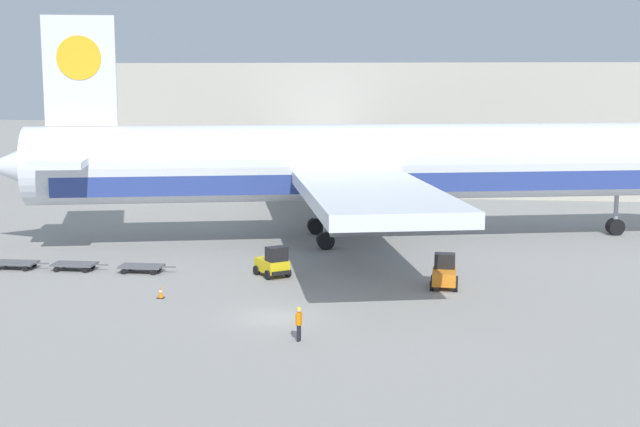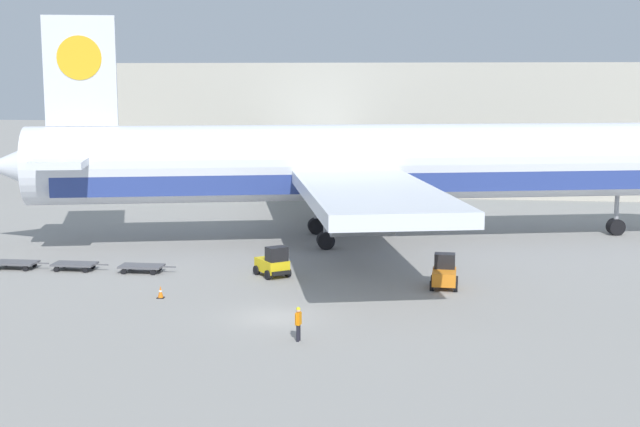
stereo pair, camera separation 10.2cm
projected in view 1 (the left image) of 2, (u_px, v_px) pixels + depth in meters
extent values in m
plane|color=gray|center=(275.00, 317.00, 47.19)|extent=(400.00, 400.00, 0.00)
cube|color=#BCB7A8|center=(532.00, 127.00, 99.28)|extent=(90.00, 18.00, 14.00)
cube|color=slate|center=(540.00, 163.00, 90.84)|extent=(88.20, 0.20, 4.90)
cylinder|color=silver|center=(374.00, 162.00, 68.47)|extent=(51.87, 18.09, 5.80)
cube|color=#2D428E|center=(374.00, 179.00, 68.67)|extent=(47.81, 16.98, 1.45)
cone|color=silver|center=(26.00, 166.00, 65.43)|extent=(7.51, 6.88, 5.51)
cube|color=silver|center=(80.00, 71.00, 64.86)|extent=(5.15, 1.67, 8.00)
cylinder|color=yellow|center=(79.00, 58.00, 64.71)|extent=(3.24, 1.30, 3.20)
cube|color=silver|center=(69.00, 158.00, 65.70)|extent=(6.61, 13.48, 0.50)
cube|color=silver|center=(341.00, 172.00, 68.27)|extent=(19.27, 48.52, 0.90)
cylinder|color=#9EA0A5|center=(362.00, 215.00, 58.66)|extent=(4.75, 3.72, 2.80)
cylinder|color=#9EA0A5|center=(324.00, 180.00, 78.44)|extent=(4.75, 3.72, 2.80)
cylinder|color=#9EA0A5|center=(616.00, 202.00, 71.30)|extent=(0.36, 0.36, 4.00)
cylinder|color=black|center=(615.00, 227.00, 71.61)|extent=(1.48, 1.19, 1.30)
cylinder|color=#9EA0A5|center=(326.00, 214.00, 65.37)|extent=(0.36, 0.36, 4.00)
cylinder|color=black|center=(326.00, 240.00, 65.68)|extent=(1.48, 1.19, 1.30)
cylinder|color=#9EA0A5|center=(316.00, 202.00, 71.65)|extent=(0.36, 0.36, 4.00)
cylinder|color=black|center=(316.00, 226.00, 71.96)|extent=(1.48, 1.19, 1.30)
cube|color=orange|center=(444.00, 277.00, 53.59)|extent=(1.49, 2.35, 0.80)
cube|color=black|center=(445.00, 261.00, 54.09)|extent=(1.27, 0.95, 0.90)
cube|color=black|center=(445.00, 277.00, 54.83)|extent=(1.27, 0.21, 0.24)
cylinder|color=black|center=(433.00, 280.00, 54.55)|extent=(0.26, 0.61, 0.60)
cylinder|color=black|center=(456.00, 281.00, 54.32)|extent=(0.26, 0.61, 0.60)
cylinder|color=black|center=(432.00, 286.00, 52.98)|extent=(0.26, 0.61, 0.60)
cylinder|color=black|center=(456.00, 287.00, 52.75)|extent=(0.26, 0.61, 0.60)
cube|color=yellow|center=(272.00, 265.00, 56.84)|extent=(2.51, 2.68, 0.80)
cube|color=black|center=(277.00, 254.00, 56.16)|extent=(1.53, 1.47, 0.90)
cube|color=black|center=(281.00, 273.00, 55.84)|extent=(1.10, 0.90, 0.24)
cylinder|color=black|center=(288.00, 273.00, 56.57)|extent=(0.56, 0.62, 0.60)
cylinder|color=black|center=(268.00, 275.00, 55.87)|extent=(0.56, 0.62, 0.60)
cylinder|color=black|center=(276.00, 268.00, 57.94)|extent=(0.56, 0.62, 0.60)
cylinder|color=black|center=(257.00, 270.00, 57.24)|extent=(0.56, 0.62, 0.60)
cube|color=#56565B|center=(15.00, 263.00, 58.96)|extent=(2.81, 1.51, 0.12)
cube|color=#56565B|center=(42.00, 263.00, 58.73)|extent=(0.90, 0.08, 0.08)
cylinder|color=black|center=(34.00, 265.00, 59.50)|extent=(0.36, 0.15, 0.36)
cylinder|color=black|center=(25.00, 269.00, 58.25)|extent=(0.36, 0.15, 0.36)
cylinder|color=black|center=(6.00, 264.00, 59.74)|extent=(0.36, 0.15, 0.36)
cube|color=#56565B|center=(74.00, 264.00, 58.53)|extent=(2.81, 1.51, 0.12)
cube|color=#56565B|center=(101.00, 265.00, 58.30)|extent=(0.90, 0.08, 0.08)
cylinder|color=black|center=(93.00, 266.00, 59.07)|extent=(0.36, 0.15, 0.36)
cylinder|color=black|center=(85.00, 270.00, 57.82)|extent=(0.36, 0.15, 0.36)
cylinder|color=black|center=(64.00, 265.00, 59.31)|extent=(0.36, 0.15, 0.36)
cylinder|color=black|center=(56.00, 269.00, 58.06)|extent=(0.36, 0.15, 0.36)
cube|color=#56565B|center=(141.00, 266.00, 57.87)|extent=(2.81, 1.51, 0.12)
cube|color=#56565B|center=(169.00, 267.00, 57.64)|extent=(0.90, 0.08, 0.08)
cylinder|color=black|center=(159.00, 268.00, 58.41)|extent=(0.36, 0.15, 0.36)
cylinder|color=black|center=(153.00, 272.00, 57.16)|extent=(0.36, 0.15, 0.36)
cylinder|color=black|center=(130.00, 267.00, 58.66)|extent=(0.36, 0.15, 0.36)
cylinder|color=black|center=(124.00, 272.00, 57.41)|extent=(0.36, 0.15, 0.36)
cylinder|color=black|center=(298.00, 333.00, 42.83)|extent=(0.14, 0.14, 0.81)
cylinder|color=black|center=(300.00, 332.00, 43.01)|extent=(0.14, 0.14, 0.81)
cube|color=orange|center=(299.00, 319.00, 42.81)|extent=(0.29, 0.40, 0.61)
cylinder|color=orange|center=(297.00, 319.00, 42.58)|extent=(0.09, 0.09, 0.55)
cylinder|color=orange|center=(301.00, 317.00, 43.03)|extent=(0.09, 0.09, 0.55)
sphere|color=#DBB28E|center=(299.00, 310.00, 42.75)|extent=(0.22, 0.22, 0.22)
sphere|color=yellow|center=(299.00, 309.00, 42.74)|extent=(0.21, 0.21, 0.21)
cube|color=black|center=(161.00, 298.00, 51.27)|extent=(0.40, 0.40, 0.04)
cone|color=orange|center=(161.00, 292.00, 51.21)|extent=(0.32, 0.32, 0.69)
cylinder|color=white|center=(161.00, 291.00, 51.20)|extent=(0.19, 0.19, 0.10)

